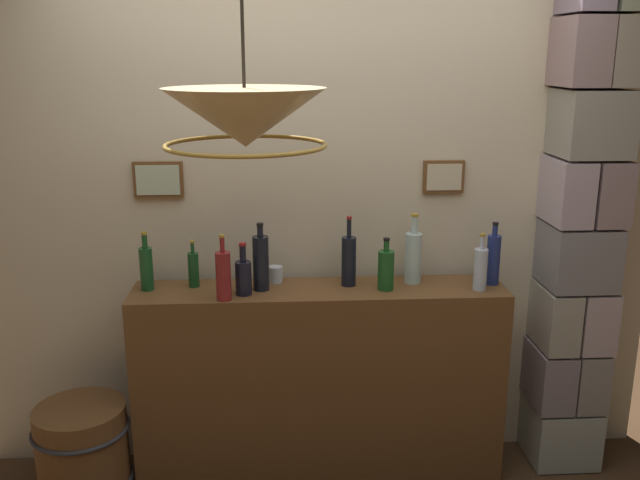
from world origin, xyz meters
The scene contains 16 objects.
panelled_rear_partition centered at (0.00, 1.10, 1.37)m, with size 3.42×0.15×2.58m.
stone_pillar centered at (1.26, 0.93, 1.26)m, with size 0.35×0.38×2.52m.
bar_shelf_unit centered at (0.00, 0.85, 0.49)m, with size 1.76×0.34×0.98m, color brown.
liquor_bottle_port centered at (0.83, 0.87, 1.11)m, with size 0.06×0.06×0.30m.
liquor_bottle_amaro centered at (0.31, 0.82, 1.08)m, with size 0.08×0.08×0.25m.
liquor_bottle_mezcal centered at (-0.80, 0.88, 1.09)m, with size 0.06×0.06×0.28m.
liquor_bottle_rum centered at (-0.44, 0.72, 1.10)m, with size 0.07×0.07×0.30m.
liquor_bottle_brandy centered at (-0.35, 0.79, 1.07)m, with size 0.07×0.07×0.24m.
liquor_bottle_sherry centered at (0.45, 0.91, 1.11)m, with size 0.08×0.08×0.34m.
liquor_bottle_scotch centered at (0.14, 0.89, 1.11)m, with size 0.07×0.07×0.34m.
liquor_bottle_vodka centered at (-0.27, 0.85, 1.12)m, with size 0.08×0.08×0.32m.
liquor_bottle_whiskey centered at (0.75, 0.79, 1.09)m, with size 0.06×0.06×0.27m.
liquor_bottle_vermouth centered at (-0.59, 0.91, 1.07)m, with size 0.05×0.05×0.23m.
glass_tumbler_rocks centered at (-0.20, 0.95, 1.02)m, with size 0.07×0.07×0.08m.
pendant_lamp centered at (-0.30, 0.20, 1.83)m, with size 0.57×0.57×0.53m.
wooden_barrel centered at (-1.12, 0.70, 0.24)m, with size 0.45×0.45×0.48m.
Camera 1 is at (-0.18, -2.21, 2.05)m, focal length 38.63 mm.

